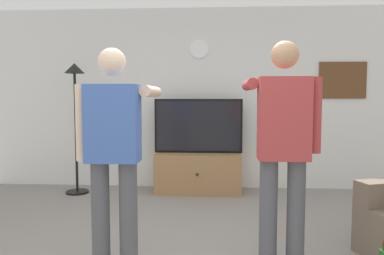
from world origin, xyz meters
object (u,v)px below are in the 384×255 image
at_px(television, 198,126).
at_px(wall_clock, 199,49).
at_px(person_standing_nearer_lamp, 114,148).
at_px(person_standing_nearer_couch, 283,143).
at_px(floor_lamp, 75,101).
at_px(tv_stand, 198,172).
at_px(framed_picture, 342,80).

height_order(television, wall_clock, wall_clock).
bearing_deg(person_standing_nearer_lamp, person_standing_nearer_couch, 5.23).
distance_m(wall_clock, floor_lamp, 1.95).
bearing_deg(tv_stand, television, 90.00).
xyz_separation_m(tv_stand, person_standing_nearer_couch, (0.77, -2.47, 0.73)).
relative_size(television, framed_picture, 1.88).
bearing_deg(television, tv_stand, -90.00).
height_order(television, person_standing_nearer_couch, person_standing_nearer_couch).
bearing_deg(floor_lamp, person_standing_nearer_lamp, -63.28).
bearing_deg(wall_clock, television, -90.00).
bearing_deg(person_standing_nearer_lamp, framed_picture, 47.65).
xyz_separation_m(framed_picture, person_standing_nearer_lamp, (-2.62, -2.88, -0.64)).
relative_size(television, person_standing_nearer_couch, 0.71).
bearing_deg(floor_lamp, tv_stand, 6.04).
height_order(tv_stand, person_standing_nearer_couch, person_standing_nearer_couch).
height_order(floor_lamp, person_standing_nearer_lamp, floor_lamp).
bearing_deg(person_standing_nearer_couch, wall_clock, 105.64).
relative_size(framed_picture, floor_lamp, 0.37).
bearing_deg(framed_picture, wall_clock, -179.86).
bearing_deg(framed_picture, television, -173.25).
bearing_deg(person_standing_nearer_couch, television, 107.07).
bearing_deg(tv_stand, person_standing_nearer_couch, -72.63).
height_order(framed_picture, person_standing_nearer_lamp, framed_picture).
bearing_deg(person_standing_nearer_couch, floor_lamp, 137.63).
xyz_separation_m(television, person_standing_nearer_lamp, (-0.52, -2.63, 0.03)).
bearing_deg(person_standing_nearer_couch, tv_stand, 107.37).
height_order(wall_clock, framed_picture, wall_clock).
distance_m(television, framed_picture, 2.22).
height_order(television, person_standing_nearer_lamp, person_standing_nearer_lamp).
distance_m(person_standing_nearer_lamp, person_standing_nearer_couch, 1.30).
relative_size(floor_lamp, person_standing_nearer_couch, 1.03).
height_order(wall_clock, person_standing_nearer_lamp, wall_clock).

